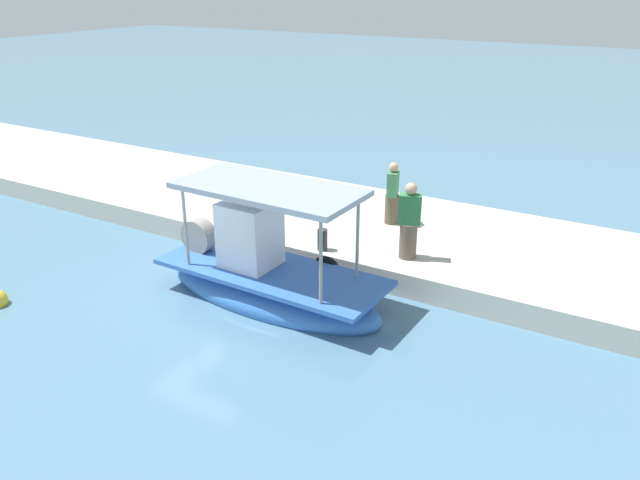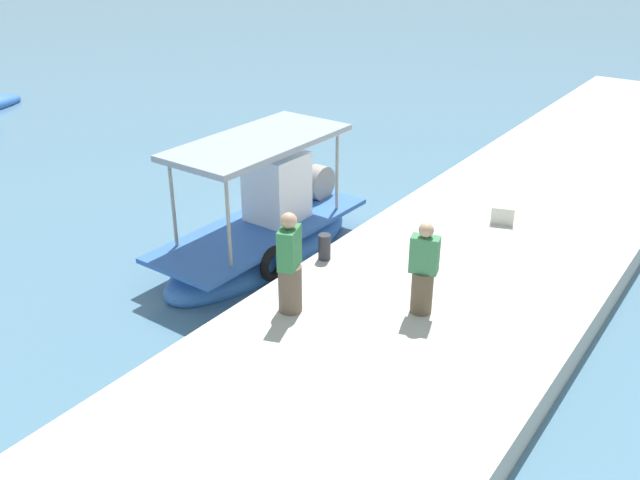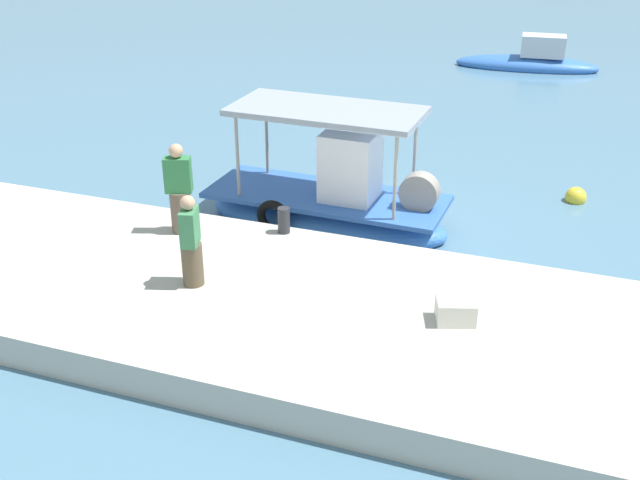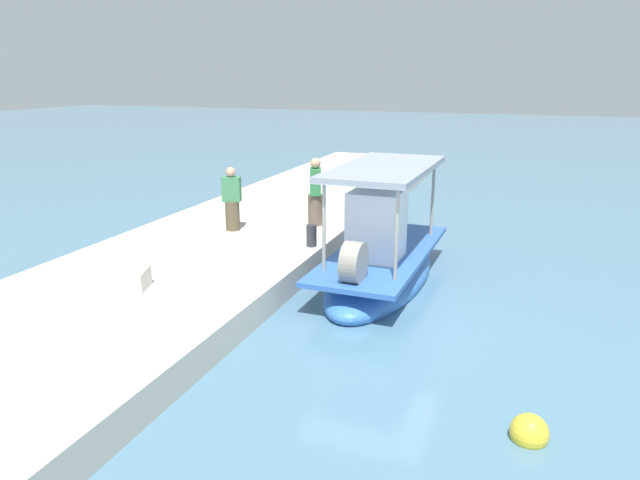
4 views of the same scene
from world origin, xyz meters
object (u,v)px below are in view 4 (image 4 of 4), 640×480
Objects in this scene: main_fishing_boat at (381,261)px; mooring_bollard at (311,236)px; fisherman_by_crate at (232,202)px; marker_buoy at (529,433)px; cargo_crate at (134,280)px; fisherman_near_bollard at (316,195)px.

main_fishing_boat is 10.42× the size of mooring_bollard.
marker_buoy is at bearing 51.44° from fisherman_by_crate.
cargo_crate is at bearing -29.21° from mooring_bollard.
fisherman_by_crate is 4.50m from cargo_crate.
fisherman_near_bollard reaches higher than mooring_bollard.
cargo_crate is at bearing 4.22° from fisherman_by_crate.
fisherman_by_crate is (-1.02, -4.21, 0.81)m from main_fishing_boat.
main_fishing_boat is 4.40m from fisherman_by_crate.
fisherman_by_crate is (1.23, -1.82, -0.07)m from fisherman_near_bollard.
fisherman_near_bollard is at bearing 123.98° from fisherman_by_crate.
main_fishing_boat is at bearing 78.99° from mooring_bollard.
main_fishing_boat reaches higher than cargo_crate.
mooring_bollard is (1.90, 0.62, -0.56)m from fisherman_near_bollard.
fisherman_by_crate reaches higher than cargo_crate.
marker_buoy is (5.92, 7.43, -1.22)m from fisherman_by_crate.
fisherman_near_bollard is 9.18m from marker_buoy.
fisherman_near_bollard is at bearing -161.97° from mooring_bollard.
mooring_bollard is (-0.34, -1.77, 0.32)m from main_fishing_boat.
main_fishing_boat is 5.19m from cargo_crate.
main_fishing_boat reaches higher than fisherman_near_bollard.
mooring_bollard is at bearing -101.01° from main_fishing_boat.
fisherman_by_crate reaches higher than mooring_bollard.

